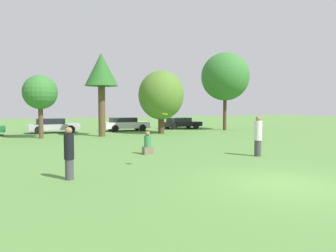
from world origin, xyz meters
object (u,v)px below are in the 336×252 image
Objects in this scene: tree_2 at (101,72)px; tree_3 at (161,95)px; parked_car_white at (126,124)px; parked_car_black at (181,123)px; tree_1 at (40,93)px; tree_4 at (225,77)px; person_catcher at (258,136)px; frisbee at (165,114)px; parked_car_silver at (53,125)px; bystander_sitting at (148,145)px; person_thrower at (69,153)px.

tree_3 is (5.25, 0.36, -1.71)m from tree_2.
parked_car_white is 6.22m from parked_car_black.
parked_car_white is at bearing 28.25° from tree_1.
tree_3 is 1.31× the size of parked_car_black.
tree_2 is 7.21m from parked_car_white.
tree_4 is 10.75m from parked_car_white.
tree_4 is (8.63, 14.64, 4.29)m from person_catcher.
tree_1 is 17.23m from tree_4.
tree_4 reaches higher than parked_car_white.
frisbee reaches higher than parked_car_white.
person_catcher is 5.47m from frisbee.
tree_2 is 7.35m from parked_car_silver.
parked_car_silver is 1.04× the size of parked_car_black.
bystander_sitting is at bearing -78.84° from parked_car_silver.
tree_3 reaches higher than person_catcher.
tree_1 is 1.12× the size of parked_car_black.
parked_car_black is at bearing -114.95° from person_catcher.
bystander_sitting is at bearing -121.74° from parked_car_black.
person_thrower is at bearing -0.00° from person_catcher.
parked_car_silver is (-3.06, 5.10, -4.32)m from tree_2.
person_catcher is 14.39m from tree_2.
bystander_sitting is at bearing -40.48° from person_catcher.
bystander_sitting is 15.69m from parked_car_silver.
person_catcher is 7.61× the size of frisbee.
bystander_sitting is 0.21× the size of tree_3.
person_catcher is at bearing -67.43° from parked_car_silver.
tree_4 is at bearing 8.23° from tree_3.
tree_3 reaches higher than person_thrower.
person_thrower is at bearing -124.10° from tree_3.
frisbee reaches higher than parked_car_silver.
person_thrower is 6.79× the size of frisbee.
parked_car_silver is at bearing -76.62° from person_catcher.
parked_car_black reaches higher than bystander_sitting.
person_thrower is 19.58m from parked_car_silver.
tree_4 reaches higher than bystander_sitting.
parked_car_black is (9.67, 5.06, -4.38)m from tree_2.
frisbee is at bearing -102.73° from parked_car_white.
bystander_sitting is 0.24× the size of tree_1.
tree_2 is 11.76m from parked_car_black.
bystander_sitting is at bearing -117.76° from tree_3.
person_thrower is 23.95m from tree_4.
tree_4 reaches higher than frisbee.
tree_4 is at bearing -48.98° from parked_car_black.
tree_1 is at bearing 175.29° from tree_2.
person_thrower is 0.89× the size of person_catcher.
tree_1 is 15.10m from parked_car_black.
frisbee is 21.10m from tree_4.
tree_1 is 4.74m from tree_2.
parked_car_silver is (-7.09, 18.30, -0.27)m from person_catcher.
frisbee is 0.04× the size of tree_2.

